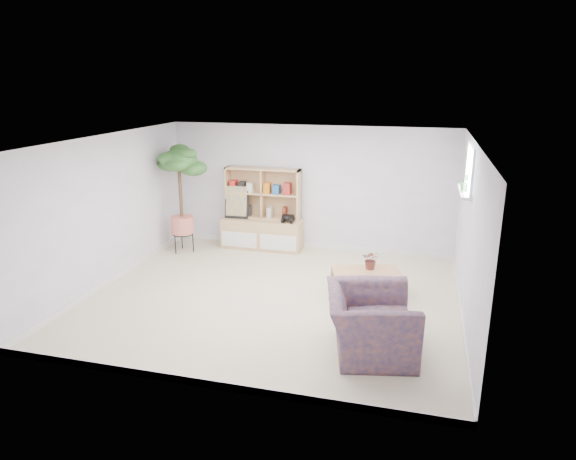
% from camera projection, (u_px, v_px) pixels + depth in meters
% --- Properties ---
extents(floor, '(5.50, 5.00, 0.01)m').
position_uv_depth(floor, '(274.00, 297.00, 7.88)').
color(floor, beige).
rests_on(floor, ground).
extents(ceiling, '(5.50, 5.00, 0.01)m').
position_uv_depth(ceiling, '(272.00, 140.00, 7.20)').
color(ceiling, white).
rests_on(ceiling, walls).
extents(walls, '(5.51, 5.01, 2.40)m').
position_uv_depth(walls, '(273.00, 222.00, 7.54)').
color(walls, silver).
rests_on(walls, floor).
extents(baseboard, '(5.50, 5.00, 0.10)m').
position_uv_depth(baseboard, '(274.00, 294.00, 7.87)').
color(baseboard, white).
rests_on(baseboard, floor).
extents(window, '(0.10, 0.98, 0.68)m').
position_uv_depth(window, '(471.00, 170.00, 7.20)').
color(window, '#C7E3FB').
rests_on(window, walls).
extents(window_sill, '(0.14, 1.00, 0.04)m').
position_uv_depth(window_sill, '(464.00, 192.00, 7.31)').
color(window_sill, white).
rests_on(window_sill, walls).
extents(storage_unit, '(1.58, 0.53, 1.58)m').
position_uv_depth(storage_unit, '(262.00, 209.00, 9.95)').
color(storage_unit, tan).
rests_on(storage_unit, floor).
extents(poster, '(0.47, 0.13, 0.65)m').
position_uv_depth(poster, '(237.00, 202.00, 10.00)').
color(poster, yellow).
rests_on(poster, storage_unit).
extents(toy_truck, '(0.31, 0.22, 0.16)m').
position_uv_depth(toy_truck, '(288.00, 218.00, 9.76)').
color(toy_truck, black).
rests_on(toy_truck, storage_unit).
extents(coffee_table, '(1.14, 0.83, 0.42)m').
position_uv_depth(coffee_table, '(366.00, 283.00, 7.86)').
color(coffee_table, '#A26A3F').
rests_on(coffee_table, floor).
extents(table_plant, '(0.28, 0.25, 0.30)m').
position_uv_depth(table_plant, '(371.00, 260.00, 7.84)').
color(table_plant, '#114D13').
rests_on(table_plant, coffee_table).
extents(floor_tree, '(0.82, 0.82, 2.05)m').
position_uv_depth(floor_tree, '(181.00, 200.00, 9.68)').
color(floor_tree, '#235923').
rests_on(floor_tree, floor).
extents(armchair, '(1.26, 1.38, 0.88)m').
position_uv_depth(armchair, '(370.00, 318.00, 6.20)').
color(armchair, navy).
rests_on(armchair, floor).
extents(sill_plant, '(0.15, 0.12, 0.26)m').
position_uv_depth(sill_plant, '(465.00, 182.00, 7.20)').
color(sill_plant, '#235923').
rests_on(sill_plant, window_sill).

